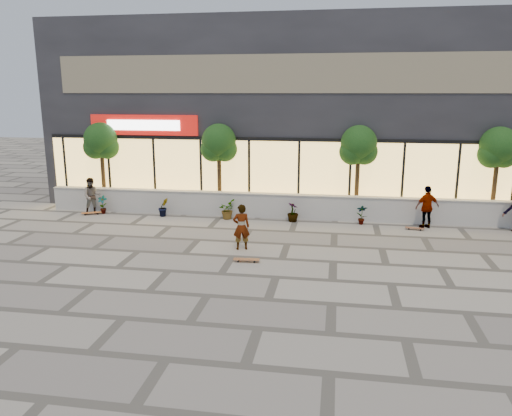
% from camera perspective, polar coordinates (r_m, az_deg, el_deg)
% --- Properties ---
extents(ground, '(80.00, 80.00, 0.00)m').
position_cam_1_polar(ground, '(14.66, 2.29, -7.90)').
color(ground, '#A19A8B').
rests_on(ground, ground).
extents(planter_wall, '(22.00, 0.42, 1.04)m').
position_cam_1_polar(planter_wall, '(21.18, 4.64, 0.19)').
color(planter_wall, beige).
rests_on(planter_wall, ground).
extents(retail_building, '(24.00, 9.17, 8.50)m').
position_cam_1_polar(retail_building, '(26.14, 5.81, 10.87)').
color(retail_building, '#232328').
rests_on(retail_building, ground).
extents(shrub_a, '(0.43, 0.29, 0.81)m').
position_cam_1_polar(shrub_a, '(22.97, -17.12, 0.36)').
color(shrub_a, '#133C14').
rests_on(shrub_a, ground).
extents(shrub_b, '(0.57, 0.57, 0.81)m').
position_cam_1_polar(shrub_b, '(21.88, -10.53, 0.11)').
color(shrub_b, '#133C14').
rests_on(shrub_b, ground).
extents(shrub_c, '(0.68, 0.77, 0.81)m').
position_cam_1_polar(shrub_c, '(21.11, -3.36, -0.17)').
color(shrub_c, '#133C14').
rests_on(shrub_c, ground).
extents(shrub_d, '(0.64, 0.64, 0.81)m').
position_cam_1_polar(shrub_d, '(20.69, 4.23, -0.46)').
color(shrub_d, '#133C14').
rests_on(shrub_d, ground).
extents(shrub_e, '(0.46, 0.35, 0.81)m').
position_cam_1_polar(shrub_e, '(20.64, 11.99, -0.75)').
color(shrub_e, '#133C14').
rests_on(shrub_e, ground).
extents(tree_west, '(1.60, 1.50, 3.92)m').
position_cam_1_polar(tree_west, '(23.90, -17.30, 7.11)').
color(tree_west, '#422B17').
rests_on(tree_west, ground).
extents(tree_midwest, '(1.60, 1.50, 3.92)m').
position_cam_1_polar(tree_midwest, '(22.01, -4.27, 7.19)').
color(tree_midwest, '#422B17').
rests_on(tree_midwest, ground).
extents(tree_mideast, '(1.60, 1.50, 3.92)m').
position_cam_1_polar(tree_mideast, '(21.42, 11.65, 6.79)').
color(tree_mideast, '#422B17').
rests_on(tree_mideast, ground).
extents(tree_east, '(1.60, 1.50, 3.92)m').
position_cam_1_polar(tree_east, '(22.33, 25.96, 5.99)').
color(tree_east, '#422B17').
rests_on(tree_east, ground).
extents(skater_center, '(0.66, 0.53, 1.58)m').
position_cam_1_polar(skater_center, '(16.92, -1.69, -2.18)').
color(skater_center, silver).
rests_on(skater_center, ground).
extents(skater_left, '(0.97, 0.89, 1.62)m').
position_cam_1_polar(skater_left, '(22.94, -18.23, 1.29)').
color(skater_left, tan).
rests_on(skater_left, ground).
extents(skater_right_near, '(1.08, 0.75, 1.69)m').
position_cam_1_polar(skater_right_near, '(20.67, 18.98, 0.10)').
color(skater_right_near, silver).
rests_on(skater_right_near, ground).
extents(skateboard_center, '(0.84, 0.26, 0.10)m').
position_cam_1_polar(skateboard_center, '(15.87, -1.10, -5.90)').
color(skateboard_center, brown).
rests_on(skateboard_center, ground).
extents(skateboard_left, '(0.85, 0.57, 0.10)m').
position_cam_1_polar(skateboard_left, '(23.02, -18.29, -0.52)').
color(skateboard_left, orange).
rests_on(skateboard_left, ground).
extents(skateboard_right_near, '(0.74, 0.31, 0.09)m').
position_cam_1_polar(skateboard_right_near, '(20.42, 17.69, -2.21)').
color(skateboard_right_near, brown).
rests_on(skateboard_right_near, ground).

